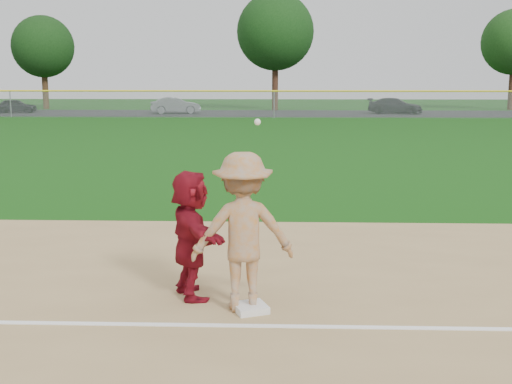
{
  "coord_description": "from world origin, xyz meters",
  "views": [
    {
      "loc": [
        0.35,
        -8.33,
        3.08
      ],
      "look_at": [
        0.0,
        1.5,
        1.3
      ],
      "focal_mm": 45.0,
      "sensor_mm": 36.0,
      "label": 1
    }
  ],
  "objects_px": {
    "car_left": "(16,106)",
    "car_mid": "(175,105)",
    "first_base": "(250,308)",
    "car_right": "(395,106)",
    "base_runner": "(191,234)"
  },
  "relations": [
    {
      "from": "car_left",
      "to": "car_mid",
      "type": "height_order",
      "value": "car_mid"
    },
    {
      "from": "first_base",
      "to": "car_right",
      "type": "relative_size",
      "value": 0.09
    },
    {
      "from": "first_base",
      "to": "car_left",
      "type": "height_order",
      "value": "car_left"
    },
    {
      "from": "car_right",
      "to": "car_mid",
      "type": "bearing_deg",
      "value": 105.65
    },
    {
      "from": "base_runner",
      "to": "car_right",
      "type": "distance_m",
      "value": 46.73
    },
    {
      "from": "car_mid",
      "to": "base_runner",
      "type": "bearing_deg",
      "value": 175.51
    },
    {
      "from": "first_base",
      "to": "car_left",
      "type": "relative_size",
      "value": 0.12
    },
    {
      "from": "base_runner",
      "to": "car_left",
      "type": "relative_size",
      "value": 0.52
    },
    {
      "from": "base_runner",
      "to": "car_left",
      "type": "distance_m",
      "value": 50.3
    },
    {
      "from": "car_left",
      "to": "car_right",
      "type": "xyz_separation_m",
      "value": [
        32.07,
        -0.18,
        0.06
      ]
    },
    {
      "from": "base_runner",
      "to": "car_mid",
      "type": "xyz_separation_m",
      "value": [
        -7.4,
        44.96,
        -0.23
      ]
    },
    {
      "from": "car_mid",
      "to": "car_right",
      "type": "distance_m",
      "value": 18.3
    },
    {
      "from": "first_base",
      "to": "car_mid",
      "type": "relative_size",
      "value": 0.1
    },
    {
      "from": "base_runner",
      "to": "car_left",
      "type": "bearing_deg",
      "value": 2.71
    },
    {
      "from": "first_base",
      "to": "base_runner",
      "type": "bearing_deg",
      "value": 147.11
    }
  ]
}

